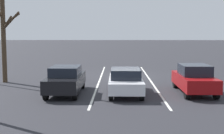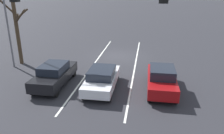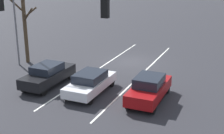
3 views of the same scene
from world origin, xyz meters
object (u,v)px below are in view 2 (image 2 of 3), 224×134
(car_silver_midlane_front, at_px, (102,78))
(traffic_signal_gantry, at_px, (19,12))
(bare_tree_near, at_px, (16,23))
(car_maroon_leftlane_front, at_px, (162,79))
(street_lamp_right_shoulder, at_px, (6,2))
(car_black_rightlane_front, at_px, (55,74))

(car_silver_midlane_front, height_order, traffic_signal_gantry, traffic_signal_gantry)
(car_silver_midlane_front, relative_size, bare_tree_near, 0.67)
(car_maroon_leftlane_front, height_order, car_silver_midlane_front, car_maroon_leftlane_front)
(bare_tree_near, bearing_deg, car_maroon_leftlane_front, 163.07)
(car_silver_midlane_front, bearing_deg, traffic_signal_gantry, 64.08)
(car_maroon_leftlane_front, xyz_separation_m, car_silver_midlane_front, (3.79, 0.34, -0.07))
(car_maroon_leftlane_front, xyz_separation_m, traffic_signal_gantry, (6.06, 5.00, 4.53))
(car_maroon_leftlane_front, relative_size, car_silver_midlane_front, 1.00)
(traffic_signal_gantry, bearing_deg, street_lamp_right_shoulder, -53.46)
(car_maroon_leftlane_front, distance_m, car_black_rightlane_front, 7.06)
(car_silver_midlane_front, bearing_deg, street_lamp_right_shoulder, -20.76)
(car_maroon_leftlane_front, height_order, traffic_signal_gantry, traffic_signal_gantry)
(car_black_rightlane_front, distance_m, bare_tree_near, 6.65)
(traffic_signal_gantry, height_order, bare_tree_near, traffic_signal_gantry)
(car_black_rightlane_front, bearing_deg, bare_tree_near, -39.13)
(traffic_signal_gantry, height_order, street_lamp_right_shoulder, street_lamp_right_shoulder)
(car_maroon_leftlane_front, bearing_deg, bare_tree_near, -16.93)
(car_maroon_leftlane_front, distance_m, bare_tree_near, 12.59)
(car_maroon_leftlane_front, height_order, street_lamp_right_shoulder, street_lamp_right_shoulder)
(car_silver_midlane_front, relative_size, traffic_signal_gantry, 0.34)
(traffic_signal_gantry, relative_size, street_lamp_right_shoulder, 1.41)
(car_maroon_leftlane_front, bearing_deg, traffic_signal_gantry, 39.55)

